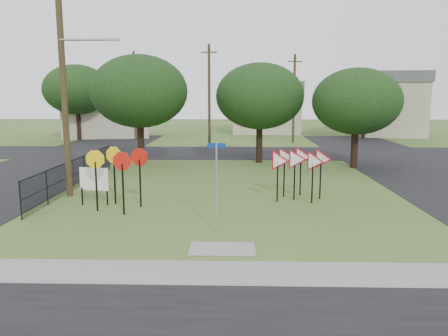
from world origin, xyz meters
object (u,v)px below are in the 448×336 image
Objects in this scene: yield_sign_cluster at (299,161)px; info_board at (94,180)px; stop_sign_cluster at (118,164)px; street_name_sign at (217,182)px.

info_board is at bearing -171.44° from yield_sign_cluster.
stop_sign_cluster is 0.87× the size of yield_sign_cluster.
yield_sign_cluster is 8.89m from info_board.
info_board is at bearing 154.21° from stop_sign_cluster.
street_name_sign is 5.90m from yield_sign_cluster.
street_name_sign is 5.05m from stop_sign_cluster.
yield_sign_cluster is (3.43, 4.80, -0.02)m from street_name_sign.
yield_sign_cluster is (7.56, 1.90, -0.13)m from stop_sign_cluster.
street_name_sign reaches higher than yield_sign_cluster.
stop_sign_cluster is (-4.13, 2.90, 0.10)m from street_name_sign.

